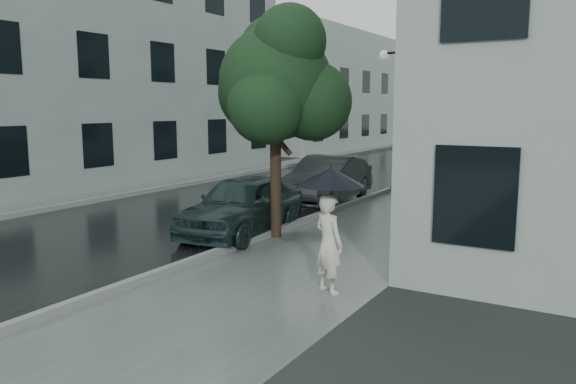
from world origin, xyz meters
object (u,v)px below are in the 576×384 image
Objects in this scene: pedestrian at (329,244)px; lamp_post at (392,111)px; car_near at (243,204)px; car_far at (327,180)px; street_tree at (278,82)px.

pedestrian is 11.23m from lamp_post.
car_far is (-0.18, 4.73, 0.03)m from car_near.
street_tree is at bearing -81.65° from car_far.
car_far is at bearing -92.65° from lamp_post.
pedestrian is 0.31× the size of street_tree.
pedestrian is 0.33× the size of lamp_post.
pedestrian is at bearing -67.61° from car_far.
street_tree reaches higher than pedestrian.
street_tree reaches higher than car_far.
lamp_post reaches higher than car_near.
car_near is (-3.56, 2.74, -0.11)m from pedestrian.
pedestrian is 0.39× the size of car_near.
car_far is at bearing 86.77° from car_near.
street_tree is 5.38m from car_far.
street_tree is 1.26× the size of car_near.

